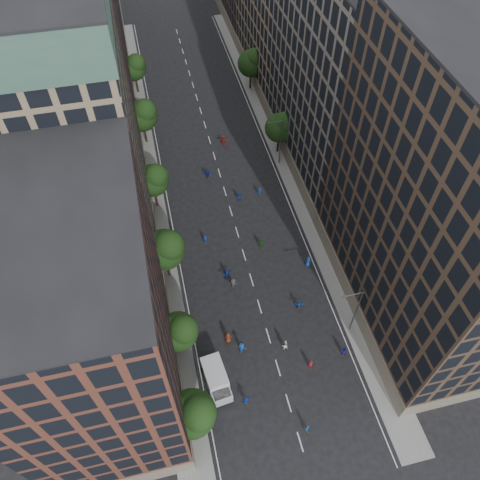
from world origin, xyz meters
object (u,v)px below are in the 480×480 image
at_px(skater_1, 307,429).
at_px(skater_2, 343,351).
at_px(streetlamp_far, 280,140).
at_px(skater_0, 213,391).
at_px(streetlamp_near, 355,310).
at_px(cargo_van, 216,379).

xyz_separation_m(skater_1, skater_2, (7.46, 7.97, -0.00)).
bearing_deg(streetlamp_far, skater_0, -116.84).
height_order(skater_0, skater_1, skater_0).
height_order(streetlamp_near, skater_1, streetlamp_near).
xyz_separation_m(streetlamp_far, skater_1, (-9.33, -44.00, -4.38)).
distance_m(cargo_van, skater_0, 1.43).
bearing_deg(skater_2, streetlamp_near, -105.46).
height_order(streetlamp_far, skater_2, streetlamp_far).
relative_size(cargo_van, skater_1, 3.61).
relative_size(streetlamp_far, cargo_van, 1.58).
xyz_separation_m(cargo_van, skater_1, (8.85, -7.74, -0.74)).
height_order(streetlamp_far, skater_1, streetlamp_far).
relative_size(streetlamp_far, skater_2, 5.75).
xyz_separation_m(skater_0, skater_2, (17.00, 1.26, -0.03)).
bearing_deg(streetlamp_far, cargo_van, -116.63).
xyz_separation_m(streetlamp_near, streetlamp_far, (0.00, 33.00, 0.00)).
bearing_deg(skater_2, cargo_van, 17.06).
distance_m(streetlamp_far, cargo_van, 40.73).
height_order(streetlamp_far, skater_0, streetlamp_far).
height_order(streetlamp_far, cargo_van, streetlamp_far).
relative_size(skater_0, skater_1, 1.03).
xyz_separation_m(streetlamp_near, skater_2, (-1.87, -3.03, -4.38)).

